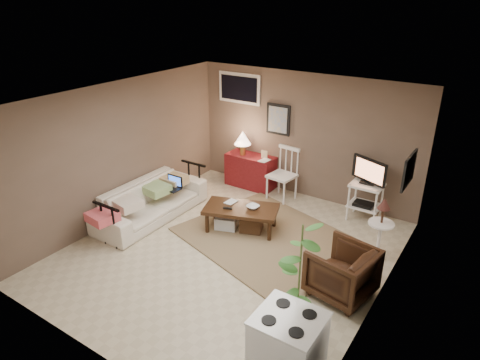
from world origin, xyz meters
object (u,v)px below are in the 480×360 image
Objects in this scene: sofa at (150,196)px; stove at (287,350)px; red_console at (250,168)px; side_table at (382,222)px; potted_plant at (299,278)px; tv_stand at (367,188)px; coffee_table at (241,217)px; armchair at (342,270)px; spindle_chair at (282,176)px.

stove is at bearing -116.49° from sofa.
side_table is at bearing -21.07° from red_console.
potted_plant is at bearing 108.08° from stove.
tv_stand is (2.44, -0.11, 0.20)m from red_console.
stove is (0.22, -0.67, -0.38)m from potted_plant.
red_console is 4.89m from stove.
sofa is at bearing -148.07° from tv_stand.
red_console is 2.46m from tv_stand.
side_table reaches higher than coffee_table.
armchair is 0.91× the size of stove.
coffee_table is 1.75× the size of armchair.
stove is at bearing -82.99° from tv_stand.
sofa is 2.23m from red_console.
red_console is 0.77× the size of potted_plant.
coffee_table is at bearing 132.02° from stove.
potted_plant reaches higher than coffee_table.
sofa is 3.61m from armchair.
tv_stand is 1.14× the size of side_table.
sofa is at bearing 153.51° from stove.
spindle_chair reaches higher than side_table.
coffee_table is 1.83m from red_console.
tv_stand is at bearing 118.42° from side_table.
tv_stand reaches higher than side_table.
potted_plant reaches higher than side_table.
sofa reaches higher than coffee_table.
tv_stand is 0.76× the size of potted_plant.
sofa is 2.10× the size of spindle_chair.
red_console is at bearing 177.39° from tv_stand.
side_table is 2.78m from stove.
coffee_table is at bearing -62.72° from red_console.
coffee_table is 1.59× the size of stove.
spindle_chair reaches higher than stove.
tv_stand is 1.34× the size of stove.
armchair is (3.61, -0.18, -0.04)m from sofa.
potted_plant reaches higher than tv_stand.
spindle_chair is at bearing 118.85° from stove.
side_table is (3.01, -1.16, 0.22)m from red_console.
side_table reaches higher than stove.
red_console is at bearing 126.58° from stove.
stove is at bearing -53.42° from red_console.
spindle_chair is 3.62m from potted_plant.
side_table is (2.18, 0.46, 0.37)m from coffee_table.
armchair is 0.52× the size of potted_plant.
red_console is 3.24m from side_table.
potted_plant reaches higher than armchair.
armchair is (2.02, -0.66, 0.13)m from coffee_table.
spindle_chair is (1.59, 1.93, 0.06)m from sofa.
red_console reaches higher than tv_stand.
red_console reaches higher than spindle_chair.
armchair is at bearing -79.24° from tv_stand.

